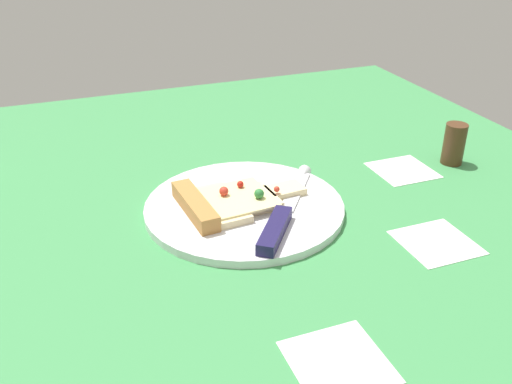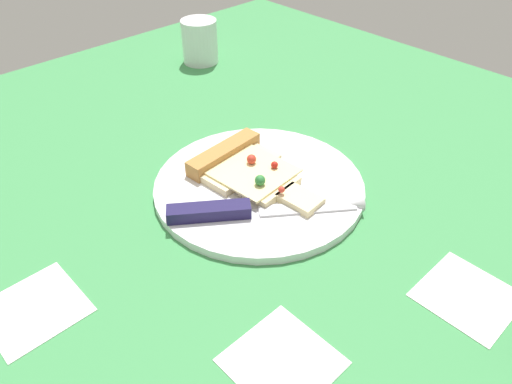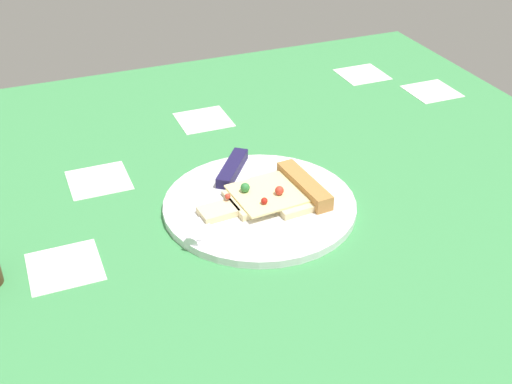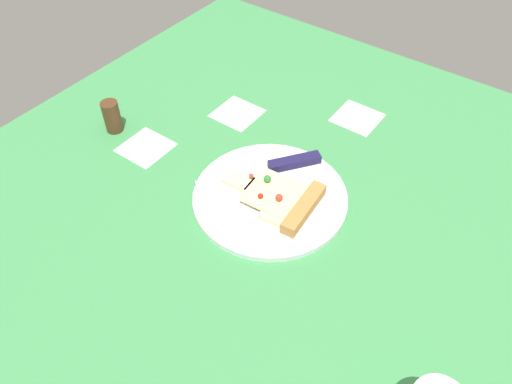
# 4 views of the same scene
# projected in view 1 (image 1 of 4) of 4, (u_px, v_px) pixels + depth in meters

# --- Properties ---
(ground_plane) EXTENTS (1.16, 1.16, 0.03)m
(ground_plane) POSITION_uv_depth(u_px,v_px,m) (235.00, 222.00, 0.79)
(ground_plane) COLOR #3D8C4C
(ground_plane) RESTS_ON ground
(plate) EXTENTS (0.28, 0.28, 0.01)m
(plate) POSITION_uv_depth(u_px,v_px,m) (244.00, 206.00, 0.78)
(plate) COLOR silver
(plate) RESTS_ON ground_plane
(pizza_slice) EXTENTS (0.12, 0.18, 0.03)m
(pizza_slice) POSITION_uv_depth(u_px,v_px,m) (226.00, 202.00, 0.77)
(pizza_slice) COLOR beige
(pizza_slice) RESTS_ON plate
(knife) EXTENTS (0.20, 0.16, 0.02)m
(knife) POSITION_uv_depth(u_px,v_px,m) (283.00, 214.00, 0.74)
(knife) COLOR silver
(knife) RESTS_ON plate
(pepper_shaker) EXTENTS (0.03, 0.03, 0.07)m
(pepper_shaker) POSITION_uv_depth(u_px,v_px,m) (454.00, 144.00, 0.91)
(pepper_shaker) COLOR #4C2D19
(pepper_shaker) RESTS_ON ground_plane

